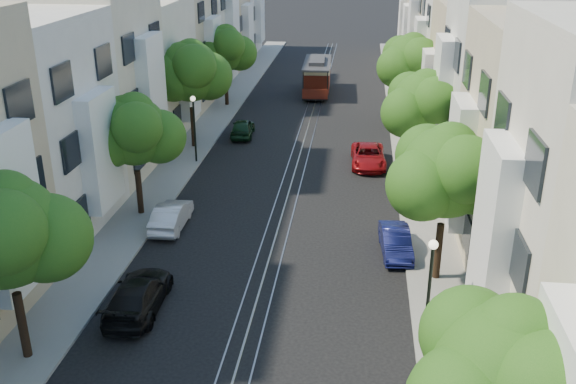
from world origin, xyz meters
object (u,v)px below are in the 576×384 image
(lamp_west, at_px, (194,119))
(parked_car_w_far, at_px, (243,128))
(tree_e_c, at_px, (424,106))
(tree_w_d, at_px, (226,50))
(parked_car_e_mid, at_px, (396,242))
(parked_car_e_far, at_px, (368,156))
(tree_e_b, at_px, (448,174))
(lamp_east, at_px, (430,279))
(tree_w_a, at_px, (7,234))
(cable_car, at_px, (317,75))
(parked_car_w_mid, at_px, (171,216))
(tree_w_c, at_px, (191,72))
(parked_car_w_near, at_px, (138,295))
(tree_e_a, at_px, (509,380))
(tree_e_d, at_px, (412,63))
(tree_w_b, at_px, (135,133))

(lamp_west, bearing_deg, parked_car_w_far, 71.94)
(tree_e_c, bearing_deg, tree_w_d, 131.99)
(parked_car_e_mid, height_order, parked_car_e_far, parked_car_e_far)
(tree_e_b, height_order, tree_w_d, tree_e_b)
(tree_e_b, height_order, lamp_east, tree_e_b)
(tree_w_a, distance_m, lamp_west, 20.13)
(parked_car_e_far, bearing_deg, cable_car, 101.50)
(tree_e_c, distance_m, parked_car_w_mid, 14.97)
(tree_w_d, xyz_separation_m, lamp_east, (13.44, -31.98, -1.75))
(parked_car_w_far, bearing_deg, tree_w_c, 42.49)
(tree_e_b, relative_size, lamp_east, 1.61)
(tree_w_a, bearing_deg, lamp_east, 8.57)
(tree_w_a, height_order, parked_car_e_mid, tree_w_a)
(tree_w_a, relative_size, tree_w_c, 0.94)
(tree_e_c, bearing_deg, parked_car_w_near, -128.58)
(tree_e_a, relative_size, parked_car_w_far, 1.69)
(parked_car_w_far, bearing_deg, lamp_west, 68.27)
(parked_car_w_mid, bearing_deg, lamp_west, -84.02)
(lamp_east, xyz_separation_m, parked_car_w_near, (-10.70, 1.36, -2.19))
(parked_car_e_mid, distance_m, parked_car_e_far, 11.65)
(tree_e_a, distance_m, lamp_west, 28.51)
(tree_e_c, distance_m, lamp_east, 16.10)
(cable_car, bearing_deg, tree_e_c, -72.39)
(tree_e_c, bearing_deg, parked_car_e_far, 135.88)
(tree_e_c, height_order, parked_car_e_far, tree_e_c)
(tree_e_a, bearing_deg, lamp_west, 118.45)
(tree_e_c, distance_m, parked_car_w_near, 19.11)
(tree_e_b, distance_m, parked_car_w_mid, 13.65)
(tree_e_d, xyz_separation_m, tree_w_b, (-14.40, -17.00, -0.47))
(parked_car_e_far, bearing_deg, tree_e_c, -46.38)
(tree_e_b, bearing_deg, parked_car_w_mid, 163.35)
(parked_car_w_near, bearing_deg, parked_car_w_mid, -85.48)
(tree_e_b, distance_m, parked_car_e_far, 14.66)
(tree_e_b, distance_m, lamp_east, 5.41)
(lamp_west, bearing_deg, tree_w_b, -95.97)
(tree_e_a, xyz_separation_m, parked_car_w_far, (-11.66, 30.85, -3.77))
(tree_e_d, xyz_separation_m, tree_w_a, (-14.40, -29.00, -0.13))
(parked_car_w_mid, bearing_deg, parked_car_e_far, -134.44)
(parked_car_e_far, xyz_separation_m, parked_car_w_far, (-8.80, 5.08, 0.01))
(tree_e_a, relative_size, tree_e_d, 0.92)
(tree_w_c, relative_size, parked_car_e_far, 1.60)
(tree_w_c, xyz_separation_m, parked_car_e_far, (11.54, -2.23, -4.45))
(tree_w_a, height_order, tree_w_c, tree_w_c)
(parked_car_w_far, bearing_deg, tree_e_d, -168.56)
(tree_e_b, xyz_separation_m, parked_car_e_far, (-2.86, 13.77, -4.12))
(tree_w_c, bearing_deg, parked_car_w_mid, -81.07)
(lamp_east, distance_m, parked_car_w_mid, 14.60)
(tree_w_b, xyz_separation_m, lamp_west, (0.84, 8.02, -1.55))
(lamp_west, xyz_separation_m, parked_car_w_near, (1.90, -16.64, -2.19))
(cable_car, bearing_deg, tree_e_b, -78.68)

